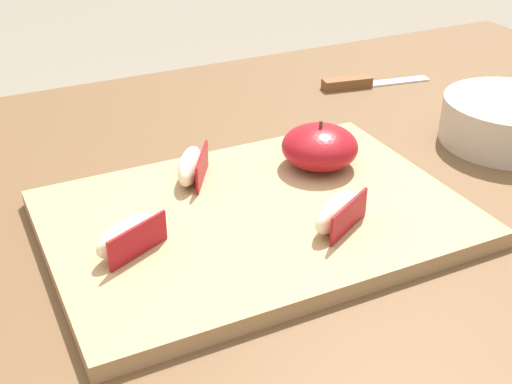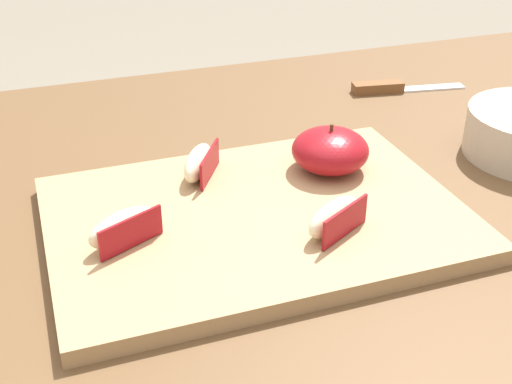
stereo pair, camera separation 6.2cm
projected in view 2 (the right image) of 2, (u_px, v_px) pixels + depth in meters
The scene contains 7 objects.
dining_table at pixel (269, 298), 0.71m from camera, with size 1.34×0.85×0.76m.
cutting_board at pixel (256, 218), 0.63m from camera, with size 0.38×0.27×0.02m.
apple_half_skin_up at pixel (330, 150), 0.69m from camera, with size 0.08×0.08×0.05m.
apple_wedge_front at pixel (123, 228), 0.58m from camera, with size 0.07×0.05×0.03m.
apple_wedge_near_knife at pixel (335, 217), 0.59m from camera, with size 0.07×0.05×0.03m.
apple_wedge_right at pixel (199, 163), 0.68m from camera, with size 0.05×0.07×0.03m.
paring_knife at pixel (387, 88), 0.93m from camera, with size 0.16×0.04×0.01m.
Camera 2 is at (-0.20, -0.52, 1.10)m, focal length 47.55 mm.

